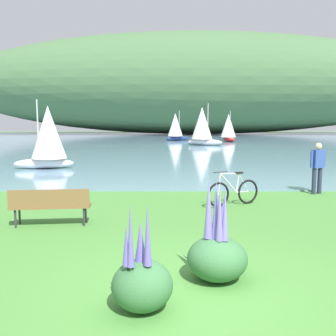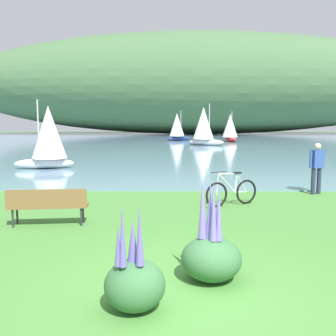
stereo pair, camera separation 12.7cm
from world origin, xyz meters
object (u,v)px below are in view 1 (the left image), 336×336
park_bench_near_camera (49,204)px  sailboat_mid_bay (46,136)px  person_at_shoreline (316,165)px  sailboat_nearest_to_shore (227,127)px  sailboat_far_off (174,127)px  sailboat_toward_hillside (201,126)px  bicycle_beside_path (232,192)px

park_bench_near_camera → sailboat_mid_bay: (-3.44, 10.78, 1.17)m
park_bench_near_camera → person_at_shoreline: person_at_shoreline is taller
sailboat_nearest_to_shore → sailboat_far_off: sailboat_far_off is taller
sailboat_nearest_to_shore → sailboat_mid_bay: bearing=-116.0°
park_bench_near_camera → sailboat_nearest_to_shore: 40.40m
person_at_shoreline → sailboat_far_off: size_ratio=0.43×
person_at_shoreline → sailboat_toward_hillside: 27.35m
person_at_shoreline → sailboat_far_off: sailboat_far_off is taller
park_bench_near_camera → sailboat_toward_hillside: size_ratio=0.42×
park_bench_near_camera → bicycle_beside_path: bearing=25.3°
park_bench_near_camera → sailboat_far_off: 42.07m
bicycle_beside_path → sailboat_nearest_to_shore: bearing=81.2°
sailboat_toward_hillside → sailboat_nearest_to_shore: bearing=62.8°
sailboat_toward_hillside → park_bench_near_camera: bearing=-101.4°
park_bench_near_camera → sailboat_far_off: sailboat_far_off is taller
sailboat_mid_bay → sailboat_toward_hillside: bearing=64.5°
bicycle_beside_path → sailboat_toward_hillside: size_ratio=0.37×
sailboat_nearest_to_shore → sailboat_toward_hillside: bearing=-117.2°
sailboat_nearest_to_shore → sailboat_far_off: size_ratio=0.96×
person_at_shoreline → sailboat_nearest_to_shore: (2.61, 35.06, 0.84)m
sailboat_mid_bay → sailboat_toward_hillside: 22.70m
sailboat_toward_hillside → sailboat_far_off: bearing=103.8°
person_at_shoreline → sailboat_toward_hillside: size_ratio=0.39×
sailboat_far_off → bicycle_beside_path: bearing=-88.7°
bicycle_beside_path → sailboat_nearest_to_shore: sailboat_nearest_to_shore is taller
sailboat_far_off → sailboat_toward_hillside: bearing=-76.2°
park_bench_near_camera → sailboat_far_off: size_ratio=0.47×
bicycle_beside_path → sailboat_far_off: sailboat_far_off is taller
bicycle_beside_path → person_at_shoreline: person_at_shoreline is taller
bicycle_beside_path → sailboat_toward_hillside: bearing=86.6°
park_bench_near_camera → sailboat_toward_hillside: (6.32, 31.27, 1.57)m
bicycle_beside_path → sailboat_far_off: (-0.88, 39.71, 1.50)m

